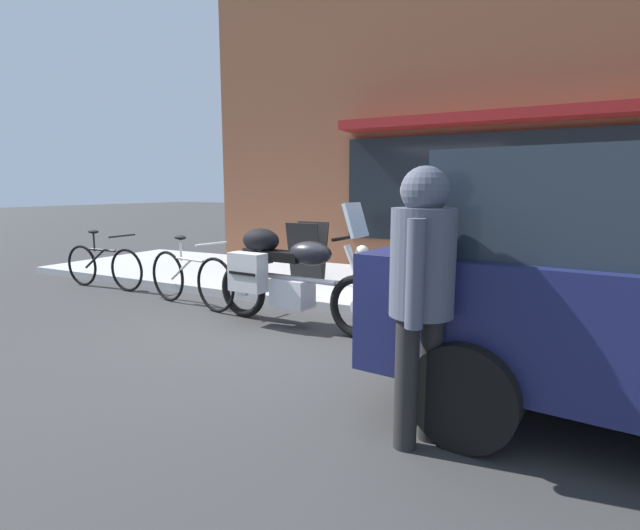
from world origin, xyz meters
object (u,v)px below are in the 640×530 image
at_px(second_bicycle_by_cafe, 103,266).
at_px(sandwich_board_sign, 308,252).
at_px(parked_bicycle, 190,278).
at_px(pedestrian_walking, 422,275).
at_px(touring_motorcycle, 285,273).

bearing_deg(second_bicycle_by_cafe, sandwich_board_sign, 27.79).
distance_m(sandwich_board_sign, second_bicycle_by_cafe, 3.21).
bearing_deg(sandwich_board_sign, parked_bicycle, -114.64).
xyz_separation_m(pedestrian_walking, second_bicycle_by_cafe, (-5.73, 2.26, -0.69)).
relative_size(touring_motorcycle, sandwich_board_sign, 2.47).
bearing_deg(touring_motorcycle, sandwich_board_sign, 112.62).
bearing_deg(touring_motorcycle, second_bicycle_by_cafe, 172.90).
bearing_deg(parked_bicycle, pedestrian_walking, -28.49).
relative_size(parked_bicycle, second_bicycle_by_cafe, 1.02).
xyz_separation_m(parked_bicycle, sandwich_board_sign, (0.80, 1.75, 0.20)).
distance_m(pedestrian_walking, second_bicycle_by_cafe, 6.20).
height_order(parked_bicycle, second_bicycle_by_cafe, parked_bicycle).
bearing_deg(pedestrian_walking, sandwich_board_sign, 127.61).
height_order(pedestrian_walking, sandwich_board_sign, pedestrian_walking).
distance_m(parked_bicycle, second_bicycle_by_cafe, 2.05).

